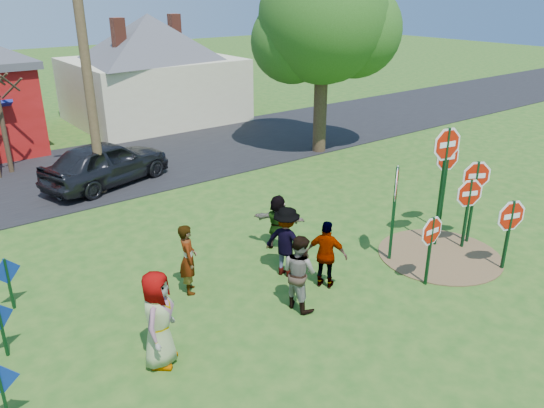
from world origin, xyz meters
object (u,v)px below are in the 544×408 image
(stop_sign_b, at_px, (445,157))
(stop_sign_c, at_px, (475,184))
(utility_pole, at_px, (82,32))
(person_b, at_px, (188,259))
(stop_sign_d, at_px, (447,165))
(stop_sign_a, at_px, (431,236))
(leafy_tree, at_px, (326,25))
(person_a, at_px, (158,319))
(suv, at_px, (106,163))

(stop_sign_b, bearing_deg, stop_sign_c, -15.85)
(utility_pole, bearing_deg, person_b, -95.66)
(stop_sign_d, bearing_deg, person_b, -177.97)
(stop_sign_c, bearing_deg, stop_sign_a, -136.52)
(leafy_tree, bearing_deg, stop_sign_c, -107.05)
(stop_sign_a, bearing_deg, utility_pole, 111.06)
(stop_sign_d, bearing_deg, stop_sign_b, -136.83)
(person_b, bearing_deg, person_a, 161.46)
(person_a, distance_m, leafy_tree, 15.30)
(person_b, relative_size, suv, 0.36)
(person_b, xyz_separation_m, leafy_tree, (10.21, 6.71, 4.36))
(person_b, distance_m, utility_pole, 8.78)
(person_b, height_order, leafy_tree, leafy_tree)
(person_a, xyz_separation_m, person_b, (1.68, 1.93, -0.12))
(leafy_tree, bearing_deg, stop_sign_a, -119.50)
(stop_sign_b, distance_m, leafy_tree, 9.79)
(stop_sign_d, bearing_deg, stop_sign_a, -136.23)
(person_b, bearing_deg, stop_sign_a, -101.69)
(person_b, bearing_deg, stop_sign_c, -85.51)
(person_a, height_order, leafy_tree, leafy_tree)
(suv, bearing_deg, stop_sign_a, 179.85)
(stop_sign_a, relative_size, person_a, 0.97)
(stop_sign_b, bearing_deg, utility_pole, 132.44)
(suv, distance_m, utility_pole, 4.55)
(suv, relative_size, leafy_tree, 0.58)
(person_a, bearing_deg, utility_pole, 29.39)
(stop_sign_a, height_order, utility_pole, utility_pole)
(stop_sign_c, xyz_separation_m, stop_sign_d, (0.11, 1.01, 0.24))
(stop_sign_a, bearing_deg, stop_sign_b, 32.55)
(suv, xyz_separation_m, utility_pole, (-0.48, -0.63, 4.48))
(person_a, height_order, utility_pole, utility_pole)
(utility_pole, bearing_deg, stop_sign_a, -69.95)
(stop_sign_c, bearing_deg, suv, 149.00)
(stop_sign_a, relative_size, stop_sign_d, 0.69)
(person_a, relative_size, leafy_tree, 0.24)
(stop_sign_d, bearing_deg, stop_sign_c, -83.51)
(stop_sign_a, bearing_deg, leafy_tree, 61.51)
(stop_sign_a, xyz_separation_m, utility_pole, (-3.89, 10.66, 4.05))
(stop_sign_a, relative_size, stop_sign_b, 0.54)
(stop_sign_d, xyz_separation_m, suv, (-6.30, 9.54, -1.14))
(stop_sign_d, relative_size, leafy_tree, 0.34)
(stop_sign_d, xyz_separation_m, person_a, (-9.20, -0.53, -1.01))
(stop_sign_d, height_order, person_a, stop_sign_d)
(stop_sign_b, distance_m, person_b, 7.05)
(stop_sign_c, bearing_deg, person_b, -169.39)
(stop_sign_a, bearing_deg, stop_sign_c, 15.89)
(utility_pole, bearing_deg, person_a, -104.39)
(stop_sign_a, bearing_deg, person_a, 170.11)
(stop_sign_a, height_order, stop_sign_b, stop_sign_b)
(person_b, distance_m, leafy_tree, 12.97)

